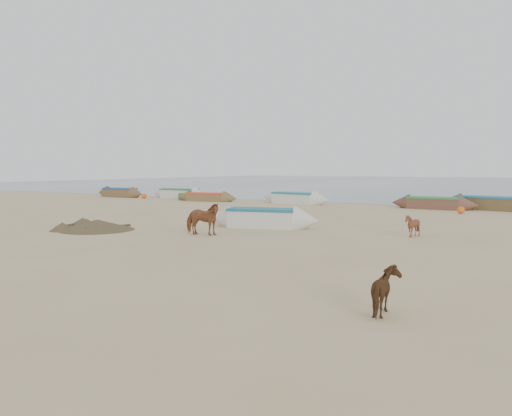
{
  "coord_description": "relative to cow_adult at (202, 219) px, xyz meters",
  "views": [
    {
      "loc": [
        11.02,
        -14.96,
        2.77
      ],
      "look_at": [
        0.0,
        4.0,
        1.0
      ],
      "focal_mm": 35.0,
      "sensor_mm": 36.0,
      "label": 1
    }
  ],
  "objects": [
    {
      "name": "ground",
      "position": [
        1.11,
        -1.52,
        -0.68
      ],
      "size": [
        140.0,
        140.0,
        0.0
      ],
      "primitive_type": "plane",
      "color": "tan",
      "rests_on": "ground"
    },
    {
      "name": "sea",
      "position": [
        1.11,
        80.48,
        -0.67
      ],
      "size": [
        160.0,
        160.0,
        0.0
      ],
      "primitive_type": "plane",
      "color": "slate",
      "rests_on": "ground"
    },
    {
      "name": "cow_adult",
      "position": [
        0.0,
        0.0,
        0.0
      ],
      "size": [
        1.71,
        1.01,
        1.36
      ],
      "primitive_type": "imported",
      "rotation": [
        0.0,
        0.0,
        1.75
      ],
      "color": "brown",
      "rests_on": "ground"
    },
    {
      "name": "calf_front",
      "position": [
        7.58,
        3.85,
        -0.22
      ],
      "size": [
        1.1,
        1.07,
        0.92
      ],
      "primitive_type": "imported",
      "rotation": [
        0.0,
        0.0,
        -1.02
      ],
      "color": "brown",
      "rests_on": "ground"
    },
    {
      "name": "calf_right",
      "position": [
        9.65,
        -7.26,
        -0.23
      ],
      "size": [
        1.12,
        1.16,
        0.9
      ],
      "primitive_type": "imported",
      "rotation": [
        0.0,
        0.0,
        2.12
      ],
      "color": "#4F3019",
      "rests_on": "ground"
    },
    {
      "name": "near_canoe",
      "position": [
        0.82,
        3.59,
        -0.23
      ],
      "size": [
        5.47,
        2.48,
        0.89
      ],
      "primitive_type": null,
      "rotation": [
        0.0,
        0.0,
        0.22
      ],
      "color": "silver",
      "rests_on": "ground"
    },
    {
      "name": "debris_pile",
      "position": [
        -5.09,
        -0.97,
        -0.44
      ],
      "size": [
        3.82,
        3.82,
        0.48
      ],
      "primitive_type": "cone",
      "rotation": [
        0.0,
        0.0,
        0.17
      ],
      "color": "brown",
      "rests_on": "ground"
    },
    {
      "name": "waterline_canoes",
      "position": [
        0.44,
        18.66,
        -0.25
      ],
      "size": [
        55.53,
        5.02,
        0.91
      ],
      "color": "brown",
      "rests_on": "ground"
    },
    {
      "name": "beach_clutter",
      "position": [
        5.23,
        18.68,
        -0.38
      ],
      "size": [
        44.59,
        5.6,
        0.64
      ],
      "color": "#306B31",
      "rests_on": "ground"
    }
  ]
}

